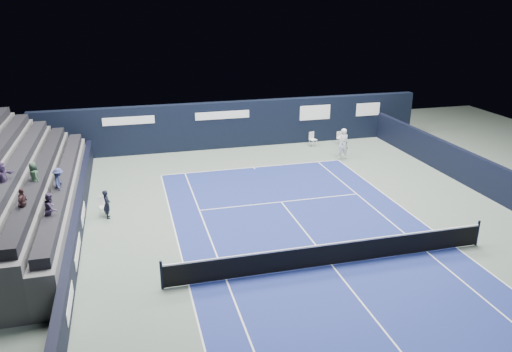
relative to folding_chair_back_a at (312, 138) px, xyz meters
The scene contains 12 objects.
ground 14.23m from the folding_chair_back_a, 110.72° to the right, with size 48.00×48.00×0.00m, color #59695E.
court_surface 16.12m from the folding_chair_back_a, 108.20° to the right, with size 10.97×23.77×0.01m, color navy.
enclosure_wall_right 10.80m from the folding_chair_back_a, 59.56° to the right, with size 0.30×22.00×1.80m, color black.
folding_chair_back_a is the anchor object (origin of this frame).
folding_chair_back_b 1.99m from the folding_chair_back_a, ahead, with size 0.45×0.43×0.90m.
line_judge_chair 15.86m from the folding_chair_back_a, 148.57° to the right, with size 0.50×0.49×0.94m.
line_judge 15.91m from the folding_chair_back_a, 147.10° to the right, with size 0.50×0.33×1.37m, color black.
court_markings 16.12m from the folding_chair_back_a, 108.20° to the right, with size 11.03×23.83×0.00m.
tennis_net 16.11m from the folding_chair_back_a, 108.20° to the right, with size 12.90×0.10×1.10m.
back_sponsor_wall 5.26m from the folding_chair_back_a, 166.62° to the left, with size 26.00×0.63×3.10m.
side_barrier_left 17.27m from the folding_chair_back_a, 147.30° to the right, with size 0.33×22.00×1.20m.
tennis_player 3.29m from the folding_chair_back_a, 75.72° to the right, with size 0.74×0.87×1.96m.
Camera 1 is at (-7.08, -15.46, 9.72)m, focal length 35.00 mm.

